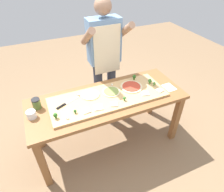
# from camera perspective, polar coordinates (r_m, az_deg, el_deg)

# --- Properties ---
(ground_plane) EXTENTS (8.00, 8.00, 0.00)m
(ground_plane) POSITION_cam_1_polar(r_m,az_deg,el_deg) (2.70, -1.16, -13.03)
(ground_plane) COLOR #896B4C
(prep_table) EXTENTS (1.77, 0.69, 0.74)m
(prep_table) POSITION_cam_1_polar(r_m,az_deg,el_deg) (2.24, -1.37, -2.60)
(prep_table) COLOR brown
(prep_table) RESTS_ON ground
(cutting_board) EXTENTS (1.31, 0.48, 0.02)m
(cutting_board) POSITION_cam_1_polar(r_m,az_deg,el_deg) (2.17, -1.01, -0.30)
(cutting_board) COLOR tan
(cutting_board) RESTS_ON prep_table
(chefs_knife) EXTENTS (0.27, 0.14, 0.02)m
(chefs_knife) POSITION_cam_1_polar(r_m,az_deg,el_deg) (2.10, -13.69, -2.35)
(chefs_knife) COLOR #B7BABF
(chefs_knife) RESTS_ON cutting_board
(pizza_whole_tomato_red) EXTENTS (0.26, 0.26, 0.02)m
(pizza_whole_tomato_red) POSITION_cam_1_polar(r_m,az_deg,el_deg) (2.31, 5.71, 2.78)
(pizza_whole_tomato_red) COLOR beige
(pizza_whole_tomato_red) RESTS_ON cutting_board
(pizza_whole_cheese_artichoke) EXTENTS (0.21, 0.21, 0.02)m
(pizza_whole_cheese_artichoke) POSITION_cam_1_polar(r_m,az_deg,el_deg) (2.19, -6.41, 0.46)
(pizza_whole_cheese_artichoke) COLOR beige
(pizza_whole_cheese_artichoke) RESTS_ON cutting_board
(pizza_whole_pesto_green) EXTENTS (0.21, 0.21, 0.02)m
(pizza_whole_pesto_green) POSITION_cam_1_polar(r_m,az_deg,el_deg) (2.22, -0.21, 1.32)
(pizza_whole_pesto_green) COLOR beige
(pizza_whole_pesto_green) RESTS_ON cutting_board
(pizza_slice_near_left) EXTENTS (0.10, 0.10, 0.01)m
(pizza_slice_near_left) POSITION_cam_1_polar(r_m,az_deg,el_deg) (2.01, -4.04, -3.34)
(pizza_slice_near_left) COLOR silver
(pizza_slice_near_left) RESTS_ON cutting_board
(pizza_slice_far_left) EXTENTS (0.08, 0.08, 0.01)m
(pizza_slice_far_left) POSITION_cam_1_polar(r_m,az_deg,el_deg) (1.98, -7.59, -4.31)
(pizza_slice_far_left) COLOR silver
(pizza_slice_far_left) RESTS_ON cutting_board
(pizza_slice_far_right) EXTENTS (0.10, 0.10, 0.01)m
(pizza_slice_far_right) POSITION_cam_1_polar(r_m,az_deg,el_deg) (2.22, 9.69, 0.77)
(pizza_slice_far_right) COLOR silver
(pizza_slice_far_right) RESTS_ON cutting_board
(pizza_slice_center) EXTENTS (0.09, 0.09, 0.01)m
(pizza_slice_center) POSITION_cam_1_polar(r_m,az_deg,el_deg) (2.05, 0.66, -2.39)
(pizza_slice_center) COLOR silver
(pizza_slice_center) RESTS_ON cutting_board
(pizza_slice_near_right) EXTENTS (0.09, 0.09, 0.01)m
(pizza_slice_near_right) POSITION_cam_1_polar(r_m,az_deg,el_deg) (2.31, 13.78, 1.66)
(pizza_slice_near_right) COLOR silver
(pizza_slice_near_right) RESTS_ON cutting_board
(broccoli_floret_center_left) EXTENTS (0.04, 0.04, 0.06)m
(broccoli_floret_center_left) POSITION_cam_1_polar(r_m,az_deg,el_deg) (1.95, -16.30, -5.47)
(broccoli_floret_center_left) COLOR #366618
(broccoli_floret_center_left) RESTS_ON cutting_board
(broccoli_floret_back_mid) EXTENTS (0.03, 0.03, 0.04)m
(broccoli_floret_back_mid) POSITION_cam_1_polar(r_m,az_deg,el_deg) (2.37, 12.32, 3.60)
(broccoli_floret_back_mid) COLOR #3F7220
(broccoli_floret_back_mid) RESTS_ON cutting_board
(broccoli_floret_back_left) EXTENTS (0.04, 0.04, 0.06)m
(broccoli_floret_back_left) POSITION_cam_1_polar(r_m,az_deg,el_deg) (2.39, 11.08, 4.39)
(broccoli_floret_back_left) COLOR #3F7220
(broccoli_floret_back_left) RESTS_ON cutting_board
(broccoli_floret_center_right) EXTENTS (0.03, 0.03, 0.04)m
(broccoli_floret_center_right) POSITION_cam_1_polar(r_m,az_deg,el_deg) (1.97, -10.78, -4.43)
(broccoli_floret_center_right) COLOR #2C5915
(broccoli_floret_center_right) RESTS_ON cutting_board
(broccoli_floret_front_left) EXTENTS (0.03, 0.03, 0.05)m
(broccoli_floret_front_left) POSITION_cam_1_polar(r_m,az_deg,el_deg) (2.09, 3.66, -0.67)
(broccoli_floret_front_left) COLOR #3F7220
(broccoli_floret_front_left) RESTS_ON cutting_board
(broccoli_floret_front_right) EXTENTS (0.04, 0.04, 0.07)m
(broccoli_floret_front_right) POSITION_cam_1_polar(r_m,az_deg,el_deg) (2.44, 6.54, 5.65)
(broccoli_floret_front_right) COLOR #366618
(broccoli_floret_front_right) RESTS_ON cutting_board
(cheese_crumble_a) EXTENTS (0.02, 0.02, 0.02)m
(cheese_crumble_a) POSITION_cam_1_polar(r_m,az_deg,el_deg) (2.33, -0.01, 3.36)
(cheese_crumble_a) COLOR white
(cheese_crumble_a) RESTS_ON cutting_board
(cheese_crumble_b) EXTENTS (0.03, 0.03, 0.02)m
(cheese_crumble_b) POSITION_cam_1_polar(r_m,az_deg,el_deg) (2.20, -9.86, 0.32)
(cheese_crumble_b) COLOR silver
(cheese_crumble_b) RESTS_ON cutting_board
(cheese_crumble_c) EXTENTS (0.02, 0.02, 0.02)m
(cheese_crumble_c) POSITION_cam_1_polar(r_m,az_deg,el_deg) (1.93, -12.92, -6.41)
(cheese_crumble_c) COLOR white
(cheese_crumble_c) RESTS_ON cutting_board
(flour_cup) EXTENTS (0.09, 0.09, 0.08)m
(flour_cup) POSITION_cam_1_polar(r_m,az_deg,el_deg) (2.08, -22.56, -5.12)
(flour_cup) COLOR white
(flour_cup) RESTS_ON prep_table
(sauce_jar) EXTENTS (0.09, 0.09, 0.12)m
(sauce_jar) POSITION_cam_1_polar(r_m,az_deg,el_deg) (2.16, -21.32, -2.08)
(sauce_jar) COLOR #517033
(sauce_jar) RESTS_ON prep_table
(recipe_note) EXTENTS (0.13, 0.16, 0.00)m
(recipe_note) POSITION_cam_1_polar(r_m,az_deg,el_deg) (2.44, 16.40, 2.48)
(recipe_note) COLOR white
(recipe_note) RESTS_ON prep_table
(cook_center) EXTENTS (0.54, 0.39, 1.67)m
(cook_center) POSITION_cam_1_polar(r_m,az_deg,el_deg) (2.53, -2.24, 12.11)
(cook_center) COLOR #333847
(cook_center) RESTS_ON ground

